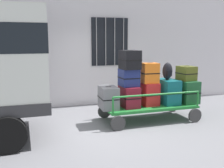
{
  "coord_description": "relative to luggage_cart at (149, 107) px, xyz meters",
  "views": [
    {
      "loc": [
        -2.0,
        -5.97,
        2.08
      ],
      "look_at": [
        0.04,
        0.26,
        1.0
      ],
      "focal_mm": 43.75,
      "sensor_mm": 36.0,
      "label": 1
    }
  ],
  "objects": [
    {
      "name": "backpack",
      "position": [
        0.52,
        0.0,
        0.92
      ],
      "size": [
        0.27,
        0.22,
        0.44
      ],
      "color": "black",
      "rests_on": "suitcase_midright_bottom"
    },
    {
      "name": "suitcase_left_bottom",
      "position": [
        -1.09,
        -0.01,
        0.33
      ],
      "size": [
        0.44,
        0.63,
        0.55
      ],
      "color": "slate",
      "rests_on": "luggage_cart"
    },
    {
      "name": "suitcase_right_bottom",
      "position": [
        1.09,
        0.0,
        0.36
      ],
      "size": [
        0.46,
        0.75,
        0.6
      ],
      "color": "#194C28",
      "rests_on": "luggage_cart"
    },
    {
      "name": "suitcase_center_middle",
      "position": [
        0.0,
        -0.03,
        0.9
      ],
      "size": [
        0.42,
        0.33,
        0.51
      ],
      "color": "orange",
      "rests_on": "suitcase_center_bottom"
    },
    {
      "name": "suitcase_midleft_top",
      "position": [
        -0.55,
        -0.03,
        1.25
      ],
      "size": [
        0.46,
        0.51,
        0.47
      ],
      "color": "black",
      "rests_on": "suitcase_midleft_middle"
    },
    {
      "name": "suitcase_center_bottom",
      "position": [
        0.0,
        -0.0,
        0.35
      ],
      "size": [
        0.46,
        0.5,
        0.58
      ],
      "color": "#B21E1E",
      "rests_on": "luggage_cart"
    },
    {
      "name": "suitcase_right_middle",
      "position": [
        1.09,
        0.01,
        0.85
      ],
      "size": [
        0.43,
        0.49,
        0.38
      ],
      "color": "#4C5119",
      "rests_on": "suitcase_right_bottom"
    },
    {
      "name": "suitcase_midright_bottom",
      "position": [
        0.55,
        0.01,
        0.38
      ],
      "size": [
        0.45,
        0.71,
        0.64
      ],
      "color": "#0F5960",
      "rests_on": "luggage_cart"
    },
    {
      "name": "suitcase_midleft_bottom",
      "position": [
        -0.55,
        -0.0,
        0.32
      ],
      "size": [
        0.4,
        0.63,
        0.52
      ],
      "color": "maroon",
      "rests_on": "luggage_cart"
    },
    {
      "name": "building_wall",
      "position": [
        -1.04,
        2.3,
        2.16
      ],
      "size": [
        12.0,
        0.38,
        5.0
      ],
      "color": "silver",
      "rests_on": "ground"
    },
    {
      "name": "ground_plane",
      "position": [
        -1.04,
        -0.26,
        -0.34
      ],
      "size": [
        40.0,
        40.0,
        0.0
      ],
      "primitive_type": "plane",
      "color": "slate"
    },
    {
      "name": "suitcase_midleft_middle",
      "position": [
        -0.55,
        0.03,
        0.8
      ],
      "size": [
        0.44,
        0.48,
        0.43
      ],
      "color": "navy",
      "rests_on": "suitcase_midleft_bottom"
    },
    {
      "name": "luggage_cart",
      "position": [
        0.0,
        0.0,
        0.0
      ],
      "size": [
        2.42,
        1.15,
        0.4
      ],
      "color": "#1E722D",
      "rests_on": "ground"
    },
    {
      "name": "cart_railing",
      "position": [
        0.0,
        0.0,
        0.39
      ],
      "size": [
        2.31,
        1.02,
        0.4
      ],
      "color": "#1E722D",
      "rests_on": "luggage_cart"
    }
  ]
}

